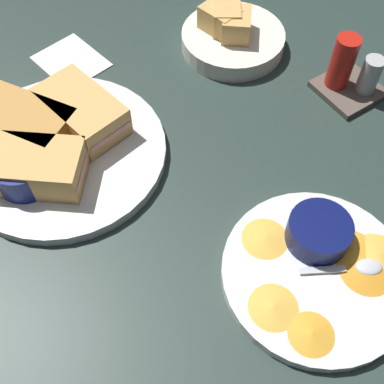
{
  "coord_description": "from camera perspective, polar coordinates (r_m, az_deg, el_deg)",
  "views": [
    {
      "loc": [
        37.58,
        -22.37,
        54.96
      ],
      "look_at": [
        8.35,
        -3.07,
        3.0
      ],
      "focal_mm": 45.72,
      "sensor_mm": 36.0,
      "label": 1
    }
  ],
  "objects": [
    {
      "name": "plate_chips_companion",
      "position": [
        0.61,
        14.2,
        -9.27
      ],
      "size": [
        22.67,
        22.67,
        1.6
      ],
      "primitive_type": "cylinder",
      "color": "silver",
      "rests_on": "ground_plane"
    },
    {
      "name": "ramekin_dark_sauce",
      "position": [
        0.67,
        -19.13,
        2.51
      ],
      "size": [
        7.93,
        7.93,
        4.29
      ],
      "color": "navy",
      "rests_on": "plate_sandwich_main"
    },
    {
      "name": "condiment_caddy",
      "position": [
        0.8,
        17.98,
        12.94
      ],
      "size": [
        9.0,
        9.0,
        9.5
      ],
      "color": "brown",
      "rests_on": "ground_plane"
    },
    {
      "name": "plantain_chip_scatter",
      "position": [
        0.61,
        15.72,
        -8.93
      ],
      "size": [
        18.92,
        21.46,
        0.6
      ],
      "color": "gold",
      "rests_on": "plate_chips_companion"
    },
    {
      "name": "sandwich_half_far",
      "position": [
        0.72,
        -18.79,
        7.53
      ],
      "size": [
        15.06,
        13.25,
        4.8
      ],
      "color": "#C68C42",
      "rests_on": "plate_sandwich_main"
    },
    {
      "name": "bread_basket_rear",
      "position": [
        0.85,
        4.62,
        17.78
      ],
      "size": [
        17.13,
        17.13,
        7.16
      ],
      "color": "silver",
      "rests_on": "ground_plane"
    },
    {
      "name": "ground_plane",
      "position": [
        0.71,
        -1.64,
        3.74
      ],
      "size": [
        110.0,
        110.0,
        3.0
      ],
      "primitive_type": "cube",
      "color": "#283833"
    },
    {
      "name": "sandwich_half_near",
      "position": [
        0.72,
        -12.75,
        9.17
      ],
      "size": [
        14.37,
        10.0,
        4.8
      ],
      "color": "tan",
      "rests_on": "plate_sandwich_main"
    },
    {
      "name": "spoon_by_gravy_ramekin",
      "position": [
        0.62,
        18.78,
        -8.36
      ],
      "size": [
        6.21,
        9.28,
        0.8
      ],
      "color": "silver",
      "rests_on": "plate_chips_companion"
    },
    {
      "name": "spoon_by_dark_ramekin",
      "position": [
        0.71,
        -16.09,
        5.2
      ],
      "size": [
        6.7,
        9.03,
        0.8
      ],
      "color": "silver",
      "rests_on": "plate_sandwich_main"
    },
    {
      "name": "sandwich_half_extra",
      "position": [
        0.67,
        -18.01,
        2.83
      ],
      "size": [
        14.05,
        14.9,
        4.8
      ],
      "color": "tan",
      "rests_on": "plate_sandwich_main"
    },
    {
      "name": "paper_napkin_folded",
      "position": [
        0.86,
        -13.94,
        14.63
      ],
      "size": [
        12.41,
        10.79,
        0.4
      ],
      "primitive_type": "cube",
      "rotation": [
        0.0,
        0.0,
        0.18
      ],
      "color": "white",
      "rests_on": "ground_plane"
    },
    {
      "name": "plate_sandwich_main",
      "position": [
        0.72,
        -14.74,
        4.47
      ],
      "size": [
        29.05,
        29.05,
        1.6
      ],
      "primitive_type": "cylinder",
      "color": "silver",
      "rests_on": "ground_plane"
    },
    {
      "name": "ramekin_light_gravy",
      "position": [
        0.61,
        14.58,
        -4.47
      ],
      "size": [
        7.77,
        7.77,
        3.39
      ],
      "color": "#0C144C",
      "rests_on": "plate_chips_companion"
    }
  ]
}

